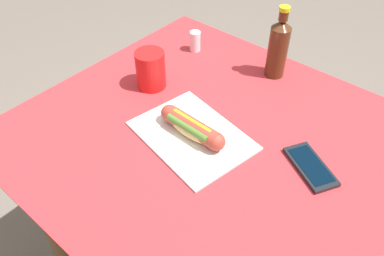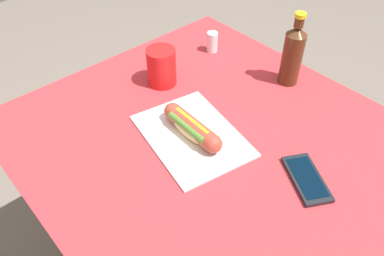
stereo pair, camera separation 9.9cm
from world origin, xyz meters
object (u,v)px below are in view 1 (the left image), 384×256
at_px(cell_phone, 310,166).
at_px(salt_shaker, 195,41).
at_px(soda_bottle, 278,47).
at_px(hot_dog, 192,127).
at_px(drinking_cup, 151,70).

height_order(cell_phone, salt_shaker, salt_shaker).
bearing_deg(soda_bottle, salt_shaker, 10.74).
relative_size(soda_bottle, salt_shaker, 3.28).
distance_m(hot_dog, soda_bottle, 0.39).
height_order(soda_bottle, salt_shaker, soda_bottle).
relative_size(cell_phone, drinking_cup, 1.41).
relative_size(hot_dog, salt_shaker, 3.02).
bearing_deg(salt_shaker, hot_dog, 129.12).
bearing_deg(cell_phone, salt_shaker, -22.14).
bearing_deg(drinking_cup, soda_bottle, -130.60).
distance_m(cell_phone, soda_bottle, 0.40).
relative_size(cell_phone, soda_bottle, 0.72).
distance_m(hot_dog, cell_phone, 0.31).
bearing_deg(hot_dog, salt_shaker, -50.88).
bearing_deg(cell_phone, soda_bottle, -45.34).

